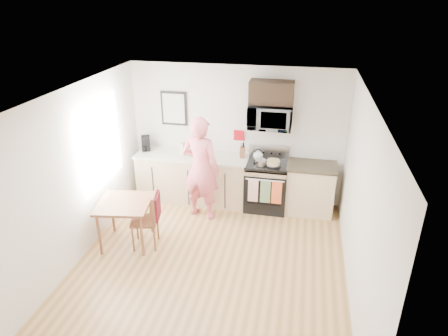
% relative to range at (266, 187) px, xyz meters
% --- Properties ---
extents(floor, '(4.60, 4.60, 0.00)m').
position_rel_range_xyz_m(floor, '(-0.63, -1.98, -0.44)').
color(floor, olive).
rests_on(floor, ground).
extents(back_wall, '(4.00, 0.04, 2.60)m').
position_rel_range_xyz_m(back_wall, '(-0.63, 0.32, 0.86)').
color(back_wall, silver).
rests_on(back_wall, floor).
extents(front_wall, '(4.00, 0.04, 2.60)m').
position_rel_range_xyz_m(front_wall, '(-0.63, -4.28, 0.86)').
color(front_wall, silver).
rests_on(front_wall, floor).
extents(left_wall, '(0.04, 4.60, 2.60)m').
position_rel_range_xyz_m(left_wall, '(-2.63, -1.98, 0.86)').
color(left_wall, silver).
rests_on(left_wall, floor).
extents(right_wall, '(0.04, 4.60, 2.60)m').
position_rel_range_xyz_m(right_wall, '(1.37, -1.98, 0.86)').
color(right_wall, silver).
rests_on(right_wall, floor).
extents(ceiling, '(4.00, 4.60, 0.04)m').
position_rel_range_xyz_m(ceiling, '(-0.63, -1.98, 2.16)').
color(ceiling, silver).
rests_on(ceiling, back_wall).
extents(window, '(0.06, 1.40, 1.50)m').
position_rel_range_xyz_m(window, '(-2.59, -1.18, 1.11)').
color(window, white).
rests_on(window, left_wall).
extents(cabinet_left, '(2.10, 0.60, 0.90)m').
position_rel_range_xyz_m(cabinet_left, '(-1.43, 0.02, 0.01)').
color(cabinet_left, tan).
rests_on(cabinet_left, floor).
extents(countertop_left, '(2.14, 0.64, 0.04)m').
position_rel_range_xyz_m(countertop_left, '(-1.43, 0.02, 0.48)').
color(countertop_left, beige).
rests_on(countertop_left, cabinet_left).
extents(cabinet_right, '(0.84, 0.60, 0.90)m').
position_rel_range_xyz_m(cabinet_right, '(0.80, 0.02, 0.01)').
color(cabinet_right, tan).
rests_on(cabinet_right, floor).
extents(countertop_right, '(0.88, 0.64, 0.04)m').
position_rel_range_xyz_m(countertop_right, '(0.80, 0.02, 0.48)').
color(countertop_right, black).
rests_on(countertop_right, cabinet_right).
extents(range, '(0.76, 0.70, 1.16)m').
position_rel_range_xyz_m(range, '(0.00, 0.00, 0.00)').
color(range, black).
rests_on(range, floor).
extents(microwave, '(0.76, 0.51, 0.42)m').
position_rel_range_xyz_m(microwave, '(-0.00, 0.10, 1.32)').
color(microwave, '#B0B0B5').
rests_on(microwave, back_wall).
extents(upper_cabinet, '(0.76, 0.35, 0.40)m').
position_rel_range_xyz_m(upper_cabinet, '(-0.00, 0.15, 1.74)').
color(upper_cabinet, black).
rests_on(upper_cabinet, back_wall).
extents(wall_art, '(0.50, 0.04, 0.65)m').
position_rel_range_xyz_m(wall_art, '(-1.83, 0.30, 1.31)').
color(wall_art, black).
rests_on(wall_art, back_wall).
extents(wall_trivet, '(0.20, 0.02, 0.20)m').
position_rel_range_xyz_m(wall_trivet, '(-0.58, 0.31, 0.86)').
color(wall_trivet, '#AD0E1B').
rests_on(wall_trivet, back_wall).
extents(person, '(0.77, 0.59, 1.89)m').
position_rel_range_xyz_m(person, '(-1.11, -0.53, 0.51)').
color(person, '#C93748').
rests_on(person, floor).
extents(dining_table, '(0.80, 0.80, 0.75)m').
position_rel_range_xyz_m(dining_table, '(-2.08, -1.62, 0.23)').
color(dining_table, brown).
rests_on(dining_table, floor).
extents(chair, '(0.51, 0.48, 0.95)m').
position_rel_range_xyz_m(chair, '(-1.63, -1.59, 0.18)').
color(chair, brown).
rests_on(chair, floor).
extents(knife_block, '(0.12, 0.15, 0.20)m').
position_rel_range_xyz_m(knife_block, '(-0.48, 0.12, 0.60)').
color(knife_block, brown).
rests_on(knife_block, countertop_left).
extents(utensil_crock, '(0.12, 0.12, 0.36)m').
position_rel_range_xyz_m(utensil_crock, '(-1.32, 0.24, 0.65)').
color(utensil_crock, '#AD0E1B').
rests_on(utensil_crock, countertop_left).
extents(fruit_bowl, '(0.26, 0.26, 0.10)m').
position_rel_range_xyz_m(fruit_bowl, '(-1.40, 0.13, 0.54)').
color(fruit_bowl, silver).
rests_on(fruit_bowl, countertop_left).
extents(milk_carton, '(0.11, 0.11, 0.24)m').
position_rel_range_xyz_m(milk_carton, '(-1.61, 0.03, 0.62)').
color(milk_carton, tan).
rests_on(milk_carton, countertop_left).
extents(coffee_maker, '(0.22, 0.26, 0.28)m').
position_rel_range_xyz_m(coffee_maker, '(-2.37, 0.10, 0.64)').
color(coffee_maker, black).
rests_on(coffee_maker, countertop_left).
extents(bread_bag, '(0.30, 0.20, 0.10)m').
position_rel_range_xyz_m(bread_bag, '(-1.21, -0.12, 0.55)').
color(bread_bag, tan).
rests_on(bread_bag, countertop_left).
extents(cake, '(0.29, 0.29, 0.10)m').
position_rel_range_xyz_m(cake, '(0.11, -0.09, 0.53)').
color(cake, black).
rests_on(cake, range).
extents(kettle, '(0.18, 0.18, 0.23)m').
position_rel_range_xyz_m(kettle, '(-0.18, 0.07, 0.59)').
color(kettle, silver).
rests_on(kettle, range).
extents(pot, '(0.21, 0.32, 0.10)m').
position_rel_range_xyz_m(pot, '(-0.11, -0.13, 0.54)').
color(pot, '#B0B0B5').
rests_on(pot, range).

